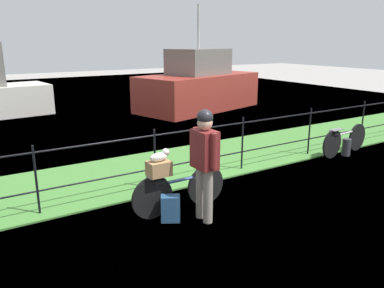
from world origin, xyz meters
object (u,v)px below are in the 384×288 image
Objects in this scene: backpack_on_paving at (170,208)px; mooring_bollard at (346,147)px; terrier_dog at (160,156)px; bicycle_main at (179,190)px; cyclist_person at (205,156)px; wooden_crate at (159,168)px; bicycle_parked at (345,140)px; moored_boat_near at (198,86)px.

backpack_on_paving and mooring_bollard have the same top height.
terrier_dog is at bearing 129.14° from backpack_on_paving.
cyclist_person is at bearing -69.57° from bicycle_main.
terrier_dog reaches higher than mooring_bollard.
bicycle_parked is (5.22, 0.63, -0.43)m from wooden_crate.
mooring_bollard is 0.08× the size of moored_boat_near.
terrier_dog is (-0.32, -0.00, 0.61)m from bicycle_main.
cyclist_person is at bearing -41.19° from wooden_crate.
backpack_on_paving is 9.70m from moored_boat_near.
bicycle_main is 9.35m from moored_boat_near.
moored_boat_near is at bearing 83.11° from backpack_on_paving.
bicycle_parked is (4.71, 1.08, -0.65)m from cyclist_person.
bicycle_main is 0.97× the size of cyclist_person.
terrier_dog is 5.27m from bicycle_parked.
terrier_dog reaches higher than bicycle_parked.
mooring_bollard is (5.18, 0.53, -0.58)m from wooden_crate.
wooden_crate is 0.06× the size of moored_boat_near.
bicycle_main is 4.07× the size of mooring_bollard.
cyclist_person reaches higher than backpack_on_paving.
wooden_crate is (-0.35, -0.00, 0.42)m from bicycle_main.
bicycle_main is 4.08× the size of backpack_on_paving.
moored_boat_near reaches higher than terrier_dog.
wooden_crate reaches higher than backpack_on_paving.
terrier_dog is at bearing 0.09° from wooden_crate.
terrier_dog reaches higher than backpack_on_paving.
terrier_dog is 0.79× the size of backpack_on_paving.
terrier_dog reaches higher than wooden_crate.
terrier_dog is at bearing -174.07° from mooring_bollard.
terrier_dog is at bearing 137.39° from cyclist_person.
moored_boat_near is at bearing 86.25° from bicycle_parked.
cyclist_person is 9.62m from moored_boat_near.
moored_boat_near is (0.46, 7.03, 0.53)m from bicycle_parked.
wooden_crate is 0.72m from cyclist_person.
terrier_dog is 0.19× the size of cyclist_person.
cyclist_person is 4.83m from mooring_bollard.
backpack_on_paving is at bearing -171.60° from mooring_bollard.
bicycle_parked reaches higher than backpack_on_paving.
bicycle_parked is (5.20, 0.63, -0.61)m from terrier_dog.
wooden_crate is at bearing -179.91° from terrier_dog.
mooring_bollard is at bearing 5.93° from terrier_dog.
bicycle_parked is at bearing 7.39° from bicycle_main.
moored_boat_near reaches higher than bicycle_main.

